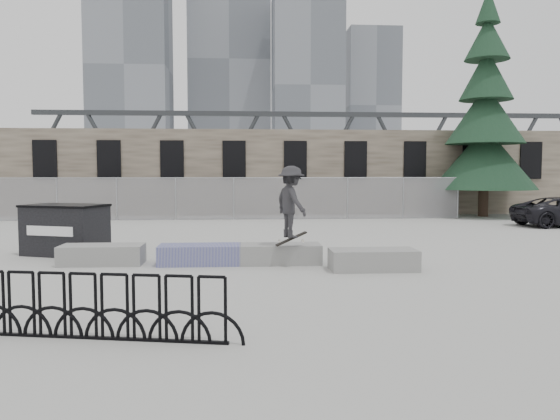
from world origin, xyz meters
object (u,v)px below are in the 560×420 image
object	(u,v)px
planter_center_left	(200,254)
planter_far_left	(102,254)
spruce_tree	(485,126)
planter_offset	(373,259)
bike_rack	(99,308)
planter_center_right	(280,253)
dumpster	(65,229)
skateboarder	(291,202)

from	to	relation	value
planter_center_left	planter_far_left	bearing A→B (deg)	176.37
planter_far_left	spruce_tree	distance (m)	21.20
planter_offset	planter_far_left	bearing A→B (deg)	169.24
planter_center_left	bike_rack	bearing A→B (deg)	-98.47
planter_center_right	dumpster	world-z (taller)	dumpster
dumpster	spruce_tree	world-z (taller)	spruce_tree
planter_center_left	bike_rack	world-z (taller)	bike_rack
planter_center_left	spruce_tree	distance (m)	19.58
planter_offset	skateboarder	world-z (taller)	skateboarder
dumpster	skateboarder	xyz separation A→B (m)	(6.03, -2.34, 0.86)
planter_far_left	planter_offset	bearing A→B (deg)	-10.76
bike_rack	dumpster	bearing A→B (deg)	110.37
bike_rack	spruce_tree	bearing A→B (deg)	54.02
planter_center_right	planter_offset	bearing A→B (deg)	-27.16
planter_offset	planter_center_left	bearing A→B (deg)	165.17
bike_rack	planter_far_left	bearing A→B (deg)	103.76
planter_far_left	skateboarder	bearing A→B (deg)	-8.11
planter_center_left	spruce_tree	world-z (taller)	spruce_tree
planter_far_left	spruce_tree	world-z (taller)	spruce_tree
planter_offset	dumpster	xyz separation A→B (m)	(-7.89, 2.91, 0.44)
planter_center_left	dumpster	world-z (taller)	dumpster
planter_center_right	bike_rack	bearing A→B (deg)	-115.70
planter_offset	spruce_tree	distance (m)	17.93
planter_far_left	planter_center_left	world-z (taller)	same
planter_center_left	bike_rack	distance (m)	6.08
planter_offset	dumpster	distance (m)	8.42
planter_far_left	planter_offset	size ratio (longest dim) A/B	1.00
planter_center_right	dumpster	xyz separation A→B (m)	(-5.80, 1.84, 0.44)
planter_center_right	bike_rack	size ratio (longest dim) A/B	0.50
planter_center_right	bike_rack	distance (m)	6.67
planter_center_right	spruce_tree	world-z (taller)	spruce_tree
planter_far_left	planter_center_right	distance (m)	4.40
planter_offset	skateboarder	bearing A→B (deg)	162.86
spruce_tree	skateboarder	xyz separation A→B (m)	(-11.15, -14.14, -3.04)
planter_far_left	dumpster	size ratio (longest dim) A/B	0.83
planter_far_left	planter_center_left	bearing A→B (deg)	-3.63
planter_center_right	planter_offset	xyz separation A→B (m)	(2.09, -1.07, 0.00)
spruce_tree	dumpster	bearing A→B (deg)	-145.51
planter_center_left	planter_center_right	bearing A→B (deg)	-0.28
planter_far_left	planter_center_right	xyz separation A→B (m)	(4.40, -0.16, 0.00)
planter_center_left	dumpster	size ratio (longest dim) A/B	0.83
dumpster	spruce_tree	xyz separation A→B (m)	(17.18, 11.80, 3.90)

